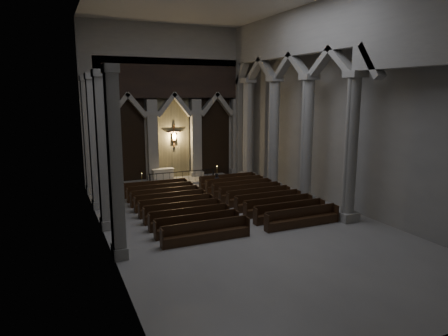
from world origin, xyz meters
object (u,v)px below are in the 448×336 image
altar_rail (183,175)px  worshipper (217,182)px  candle_stand_left (142,185)px  altar (163,174)px  pews (219,203)px  candle_stand_right (217,177)px

altar_rail → worshipper: bearing=-65.3°
candle_stand_left → altar: bearing=45.4°
altar_rail → pews: 7.21m
altar → pews: altar is taller
altar → candle_stand_left: bearing=-134.6°
altar → worshipper: bearing=-60.7°
candle_stand_left → candle_stand_right: 6.13m
candle_stand_left → pews: (3.28, -6.51, -0.02)m
candle_stand_left → candle_stand_right: size_ratio=1.02×
candle_stand_right → pews: bearing=-111.7°
altar → pews: (1.15, -8.67, -0.27)m
altar_rail → candle_stand_right: 2.84m
altar_rail → candle_stand_right: candle_stand_right is taller
altar → altar_rail: 1.86m
altar → candle_stand_right: candle_stand_right is taller
worshipper → altar_rail: bearing=110.0°
altar_rail → worshipper: (1.50, -3.26, -0.02)m
altar_rail → pews: bearing=-90.0°
pews → worshipper: (1.50, 3.95, 0.34)m
candle_stand_right → worshipper: 3.43m
candle_stand_right → pews: candle_stand_right is taller
pews → worshipper: size_ratio=7.63×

